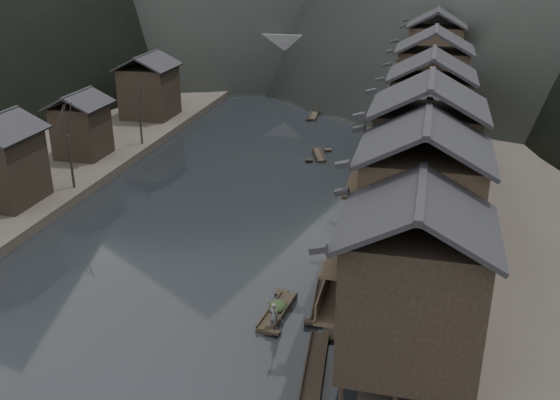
% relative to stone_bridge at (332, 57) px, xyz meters
% --- Properties ---
extents(water, '(300.00, 300.00, 0.00)m').
position_rel_stone_bridge_xyz_m(water, '(0.00, -72.00, -5.11)').
color(water, black).
rests_on(water, ground).
extents(left_bank, '(40.00, 200.00, 1.20)m').
position_rel_stone_bridge_xyz_m(left_bank, '(-35.00, -32.00, -4.51)').
color(left_bank, '#2D2823').
rests_on(left_bank, ground).
extents(stilt_houses, '(9.00, 67.60, 15.73)m').
position_rel_stone_bridge_xyz_m(stilt_houses, '(17.28, -52.52, 3.84)').
color(stilt_houses, black).
rests_on(stilt_houses, ground).
extents(left_houses, '(8.10, 53.20, 8.73)m').
position_rel_stone_bridge_xyz_m(left_houses, '(-20.50, -51.88, 0.55)').
color(left_houses, black).
rests_on(left_houses, left_bank).
extents(bare_trees, '(3.85, 44.53, 7.71)m').
position_rel_stone_bridge_xyz_m(bare_trees, '(-17.00, -63.80, 1.34)').
color(bare_trees, black).
rests_on(bare_trees, left_bank).
extents(moored_sampans, '(3.33, 63.13, 0.47)m').
position_rel_stone_bridge_xyz_m(moored_sampans, '(11.98, -52.00, -4.91)').
color(moored_sampans, black).
rests_on(moored_sampans, water).
extents(midriver_boats, '(6.11, 23.94, 0.45)m').
position_rel_stone_bridge_xyz_m(midriver_boats, '(2.89, -29.36, -4.91)').
color(midriver_boats, black).
rests_on(midriver_boats, water).
extents(stone_bridge, '(40.00, 6.00, 9.00)m').
position_rel_stone_bridge_xyz_m(stone_bridge, '(0.00, 0.00, 0.00)').
color(stone_bridge, '#4C4C4F').
rests_on(stone_bridge, ground).
extents(hero_sampan, '(1.75, 5.60, 0.44)m').
position_rel_stone_bridge_xyz_m(hero_sampan, '(8.50, -73.25, -4.91)').
color(hero_sampan, black).
rests_on(hero_sampan, water).
extents(cargo_heap, '(1.22, 1.59, 0.73)m').
position_rel_stone_bridge_xyz_m(cargo_heap, '(8.47, -72.99, -4.30)').
color(cargo_heap, black).
rests_on(cargo_heap, hero_sampan).
extents(boatman, '(0.77, 0.62, 1.85)m').
position_rel_stone_bridge_xyz_m(boatman, '(8.73, -75.17, -3.74)').
color(boatman, '#4C4C4E').
rests_on(boatman, hero_sampan).
extents(bamboo_pole, '(0.73, 2.43, 3.44)m').
position_rel_stone_bridge_xyz_m(bamboo_pole, '(8.93, -75.17, -1.10)').
color(bamboo_pole, '#8C7A51').
rests_on(bamboo_pole, boatman).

